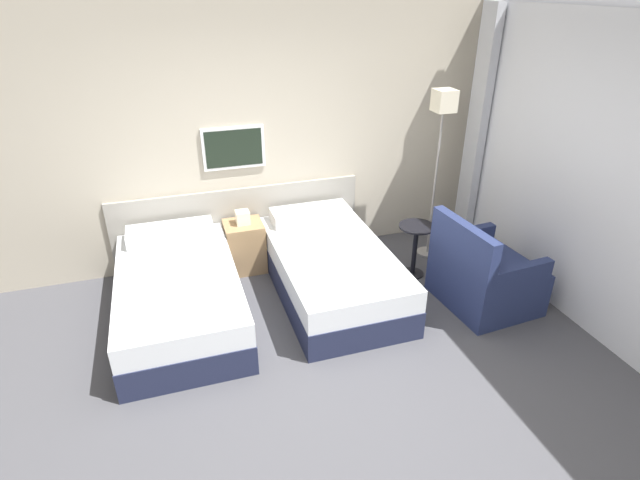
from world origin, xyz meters
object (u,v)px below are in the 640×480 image
(bed_near_door, at_px, (179,294))
(floor_lamp, at_px, (442,124))
(side_table, at_px, (415,242))
(armchair, at_px, (483,277))
(nightstand, at_px, (245,245))
(bed_near_window, at_px, (331,269))

(bed_near_door, relative_size, floor_lamp, 1.03)
(side_table, bearing_deg, armchair, -60.57)
(side_table, bearing_deg, bed_near_door, -179.09)
(nightstand, relative_size, floor_lamp, 0.37)
(bed_near_door, distance_m, floor_lamp, 3.10)
(floor_lamp, bearing_deg, bed_near_door, -171.67)
(bed_near_window, xyz_separation_m, armchair, (1.33, -0.64, 0.03))
(bed_near_window, bearing_deg, side_table, 2.33)
(side_table, xyz_separation_m, armchair, (0.38, -0.68, -0.11))
(bed_near_door, bearing_deg, floor_lamp, 8.33)
(floor_lamp, distance_m, side_table, 1.23)
(nightstand, xyz_separation_m, side_table, (1.68, -0.67, 0.11))
(bed_near_door, distance_m, bed_near_window, 1.48)
(bed_near_door, height_order, nightstand, nightstand)
(floor_lamp, relative_size, armchair, 2.01)
(bed_near_window, xyz_separation_m, side_table, (0.95, 0.04, 0.14))
(bed_near_door, xyz_separation_m, side_table, (2.42, 0.04, 0.14))
(bed_near_window, height_order, side_table, bed_near_window)
(bed_near_door, distance_m, armchair, 2.88)
(bed_near_door, bearing_deg, armchair, -12.88)
(floor_lamp, xyz_separation_m, side_table, (-0.38, -0.37, -1.11))
(nightstand, xyz_separation_m, armchair, (2.07, -1.35, 0.01))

